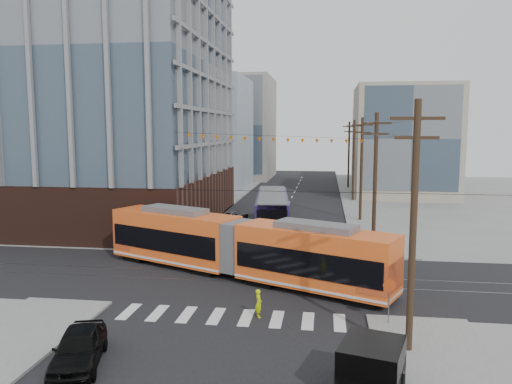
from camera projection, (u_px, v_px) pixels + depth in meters
The scene contains 17 objects.
ground at pixel (241, 298), 28.99m from camera, with size 160.00×160.00×0.00m, color slate.
office_building at pixel (72, 86), 52.83m from camera, with size 30.00×25.00×28.60m, color #381E16.
bg_bldg_nw_near at pixel (192, 134), 81.30m from camera, with size 18.00×16.00×18.00m, color #8C99A5.
bg_bldg_ne_near at pixel (404, 141), 72.95m from camera, with size 14.00×14.00×16.00m, color gray.
bg_bldg_nw_far at pixel (232, 128), 100.41m from camera, with size 16.00×18.00×20.00m, color gray.
bg_bldg_ne_far at pixel (398, 144), 92.45m from camera, with size 16.00×16.00×14.00m, color #8C99A5.
utility_pole_near at pixel (413, 230), 21.23m from camera, with size 0.30×0.30×11.00m, color black.
utility_pole_far at pixel (349, 155), 82.15m from camera, with size 0.30×0.30×11.00m, color black.
streetcar at pixel (239, 247), 32.92m from camera, with size 20.97×2.95×4.04m, color #EF5B1D, non-canonical shape.
city_bus at pixel (272, 212), 47.35m from camera, with size 2.91×13.43×3.81m, color #25194E, non-canonical shape.
black_sedan at pixel (79, 348), 20.59m from camera, with size 1.85×4.59×1.57m, color black.
parked_car_silver at pixel (214, 232), 44.02m from camera, with size 1.52×4.37×1.44m, color #A1A8AE.
parked_car_white at pixel (209, 228), 46.28m from camera, with size 1.83×4.51×1.31m, color beige.
parked_car_grey at pixel (232, 216), 52.58m from camera, with size 2.07×4.50×1.25m, color slate.
pedestrian at pixel (259, 303), 25.97m from camera, with size 0.54×0.36×1.49m, color #D1F201.
stop_sign at pixel (389, 304), 24.78m from camera, with size 0.69×0.69×2.26m, color #AD340F, non-canonical shape.
jersey_barrier at pixel (367, 242), 41.78m from camera, with size 0.82×3.64×0.73m, color slate.
Camera 1 is at (4.76, -27.60, 9.75)m, focal length 35.00 mm.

